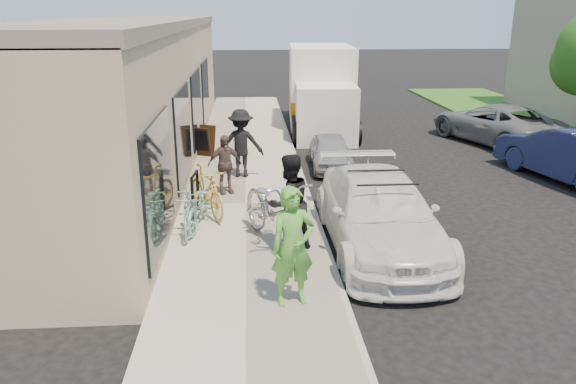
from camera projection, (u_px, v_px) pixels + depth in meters
name	position (u px, v px, depth m)	size (l,w,h in m)	color
ground	(353.00, 260.00, 10.50)	(120.00, 120.00, 0.00)	black
sidewalk	(246.00, 206.00, 13.18)	(3.00, 34.00, 0.15)	#B1AC9F
curb	(311.00, 205.00, 13.29)	(0.12, 34.00, 0.13)	#A09C92
storefront	(137.00, 91.00, 17.06)	(3.60, 20.00, 4.22)	tan
bike_rack	(195.00, 190.00, 12.27)	(0.13, 0.68, 0.95)	black
sandwich_board	(204.00, 141.00, 17.36)	(0.74, 0.74, 0.91)	black
sedan_white	(379.00, 213.00, 10.84)	(2.02, 4.95, 1.48)	white
sedan_silver	(331.00, 152.00, 16.50)	(1.18, 2.93, 1.00)	#A5A6AB
moving_truck	(321.00, 93.00, 22.01)	(2.78, 6.53, 3.14)	white
far_car_blue	(572.00, 154.00, 15.20)	(1.60, 4.59, 1.51)	#161D44
far_car_gray	(495.00, 123.00, 19.73)	(2.28, 4.95, 1.37)	slate
tandem_bike	(274.00, 211.00, 10.64)	(0.91, 2.60, 1.37)	#B5B5B7
woman_rider	(293.00, 247.00, 8.41)	(0.68, 0.45, 1.86)	#52A336
man_standing	(289.00, 203.00, 10.33)	(0.90, 0.70, 1.85)	black
cruiser_bike_a	(188.00, 213.00, 11.23)	(0.42, 1.47, 0.88)	#7BB8A2
cruiser_bike_b	(199.00, 206.00, 11.61)	(0.61, 1.74, 0.92)	#7BB8A2
cruiser_bike_c	(207.00, 191.00, 12.26)	(0.51, 1.82, 1.10)	gold
bystander_a	(241.00, 143.00, 15.04)	(1.19, 0.68, 1.84)	black
bystander_b	(225.00, 164.00, 13.69)	(0.86, 0.36, 1.46)	brown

